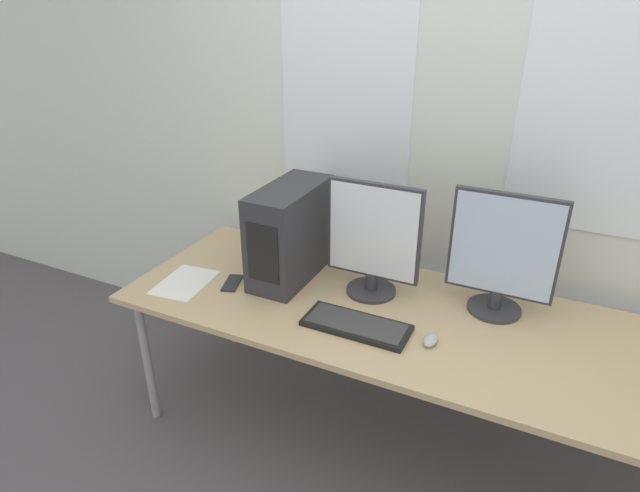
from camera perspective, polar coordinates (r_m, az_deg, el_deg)
name	(u,v)px	position (r m, az deg, el deg)	size (l,w,h in m)	color
wall_back	(462,132)	(2.49, 14.86, 11.68)	(8.00, 0.07, 2.70)	silver
desk	(412,325)	(2.26, 9.84, -8.29)	(2.49, 0.86, 0.71)	tan
pc_tower	(290,233)	(2.42, -3.19, 1.43)	(0.21, 0.48, 0.44)	#2D2D33
monitor_main	(373,240)	(2.27, 5.71, 0.63)	(0.41, 0.22, 0.51)	#333338
monitor_right_near	(503,255)	(2.24, 18.91, -0.89)	(0.42, 0.22, 0.52)	#333338
keyboard	(356,325)	(2.14, 3.90, -8.41)	(0.42, 0.18, 0.02)	black
mouse	(430,340)	(2.09, 11.70, -9.77)	(0.05, 0.09, 0.03)	#B2B2B7
cell_phone	(232,283)	(2.47, -9.35, -3.92)	(0.11, 0.16, 0.01)	#232328
paper_sheet_left	(185,282)	(2.53, -14.23, -3.77)	(0.24, 0.32, 0.00)	white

